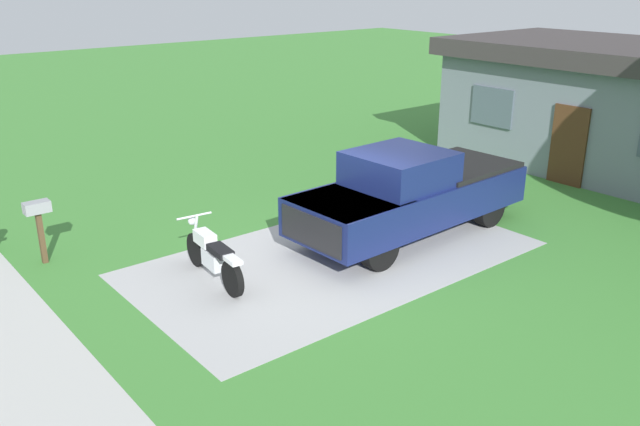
{
  "coord_description": "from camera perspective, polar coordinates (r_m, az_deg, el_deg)",
  "views": [
    {
      "loc": [
        9.2,
        -7.87,
        5.39
      ],
      "look_at": [
        -0.32,
        -0.13,
        0.9
      ],
      "focal_mm": 37.32,
      "sensor_mm": 36.0,
      "label": 1
    }
  ],
  "objects": [
    {
      "name": "pickup_truck",
      "position": [
        14.31,
        7.94,
        1.83
      ],
      "size": [
        2.2,
        5.69,
        1.9
      ],
      "color": "black",
      "rests_on": "ground"
    },
    {
      "name": "neighbor_house",
      "position": [
        20.77,
        24.42,
        8.34
      ],
      "size": [
        9.6,
        5.6,
        3.5
      ],
      "color": "slate",
      "rests_on": "ground"
    },
    {
      "name": "motorcycle",
      "position": [
        12.35,
        -9.17,
        -3.65
      ],
      "size": [
        2.21,
        0.7,
        1.09
      ],
      "color": "black",
      "rests_on": "ground"
    },
    {
      "name": "sidewalk_strip",
      "position": [
        10.83,
        -24.25,
        -11.73
      ],
      "size": [
        36.0,
        1.8,
        0.01
      ],
      "primitive_type": "cube",
      "color": "#AEAEA9",
      "rests_on": "ground"
    },
    {
      "name": "ground_plane",
      "position": [
        13.25,
        1.31,
        -3.91
      ],
      "size": [
        80.0,
        80.0,
        0.0
      ],
      "primitive_type": "plane",
      "color": "#3C7D33"
    },
    {
      "name": "mailbox",
      "position": [
        13.8,
        -23.01,
        -0.21
      ],
      "size": [
        0.26,
        0.48,
        1.26
      ],
      "color": "#4C3823",
      "rests_on": "ground"
    },
    {
      "name": "driveway_pad",
      "position": [
        13.25,
        1.31,
        -3.9
      ],
      "size": [
        4.44,
        7.93,
        0.01
      ],
      "primitive_type": "cube",
      "color": "#A6A6A6",
      "rests_on": "ground"
    }
  ]
}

